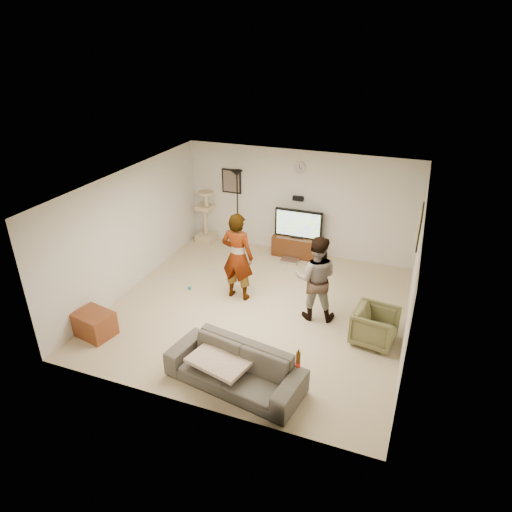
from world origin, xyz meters
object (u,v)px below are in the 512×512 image
(sofa, at_px, (235,368))
(beer_bottle, at_px, (298,360))
(person_right, at_px, (316,278))
(armchair, at_px, (375,326))
(floor_lamp, at_px, (238,210))
(tv, at_px, (299,224))
(side_table, at_px, (94,324))
(person_left, at_px, (237,257))
(tv_stand, at_px, (297,246))
(cat_tree, at_px, (205,216))

(sofa, distance_m, beer_bottle, 1.06)
(person_right, distance_m, beer_bottle, 2.25)
(beer_bottle, height_order, armchair, beer_bottle)
(floor_lamp, relative_size, person_right, 1.18)
(floor_lamp, xyz_separation_m, sofa, (1.88, -4.62, -0.66))
(floor_lamp, relative_size, armchair, 2.71)
(person_right, xyz_separation_m, armchair, (1.17, -0.41, -0.50))
(tv, height_order, side_table, tv)
(floor_lamp, distance_m, person_left, 2.43)
(tv_stand, xyz_separation_m, tv, (0.00, 0.00, 0.58))
(person_left, height_order, armchair, person_left)
(cat_tree, distance_m, armchair, 5.41)
(cat_tree, bearing_deg, person_right, -34.88)
(cat_tree, relative_size, sofa, 0.65)
(person_left, distance_m, side_table, 2.89)
(tv_stand, xyz_separation_m, person_right, (1.01, -2.40, 0.58))
(tv_stand, height_order, person_left, person_left)
(cat_tree, bearing_deg, side_table, -90.70)
(person_right, bearing_deg, sofa, 62.93)
(person_left, xyz_separation_m, side_table, (-1.88, -2.09, -0.69))
(tv_stand, distance_m, tv, 0.58)
(cat_tree, height_order, person_left, person_left)
(beer_bottle, bearing_deg, tv, 105.81)
(tv, distance_m, armchair, 3.59)
(armchair, bearing_deg, sofa, 142.74)
(person_right, height_order, beer_bottle, person_right)
(floor_lamp, bearing_deg, person_left, -67.28)
(cat_tree, height_order, armchair, cat_tree)
(cat_tree, relative_size, side_table, 2.05)
(tv_stand, bearing_deg, beer_bottle, -74.19)
(person_right, bearing_deg, side_table, 18.57)
(tv_stand, distance_m, floor_lamp, 1.70)
(tv_stand, xyz_separation_m, sofa, (0.34, -4.63, 0.06))
(tv_stand, relative_size, beer_bottle, 4.71)
(person_right, height_order, armchair, person_right)
(sofa, height_order, armchair, armchair)
(side_table, bearing_deg, tv, 60.17)
(person_left, bearing_deg, armchair, 172.08)
(person_left, distance_m, beer_bottle, 3.06)
(tv, height_order, person_left, person_left)
(beer_bottle, bearing_deg, person_right, 97.77)
(floor_lamp, bearing_deg, tv_stand, 0.46)
(person_right, bearing_deg, cat_tree, -45.25)
(side_table, bearing_deg, person_right, 28.93)
(armchair, height_order, side_table, armchair)
(person_left, bearing_deg, tv, -101.48)
(person_left, relative_size, side_table, 2.73)
(beer_bottle, distance_m, armchair, 2.06)
(person_right, bearing_deg, tv_stand, -77.62)
(tv_stand, bearing_deg, side_table, -119.83)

